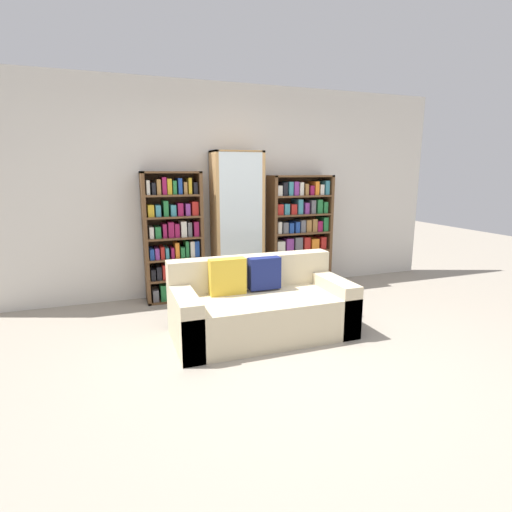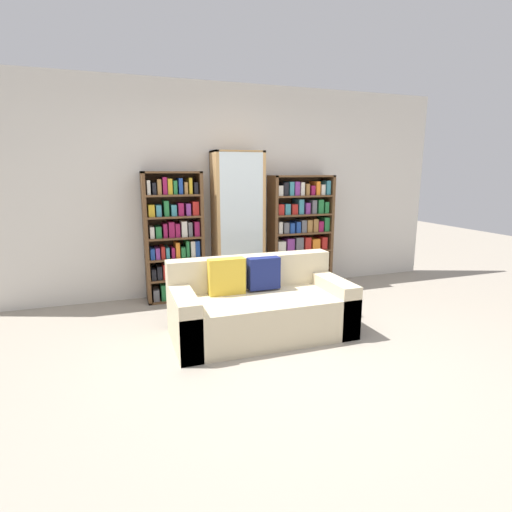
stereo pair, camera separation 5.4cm
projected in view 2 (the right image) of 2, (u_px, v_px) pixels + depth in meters
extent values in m
plane|color=gray|center=(297.00, 361.00, 3.44)|extent=(16.00, 16.00, 0.00)
cube|color=beige|center=(226.00, 191.00, 5.27)|extent=(6.30, 0.06, 2.70)
cube|color=beige|center=(261.00, 316.00, 3.95)|extent=(1.74, 0.86, 0.41)
cube|color=beige|center=(251.00, 271.00, 4.17)|extent=(1.74, 0.20, 0.34)
cube|color=beige|center=(183.00, 319.00, 3.69)|extent=(0.20, 0.86, 0.53)
cube|color=beige|center=(330.00, 302.00, 4.18)|extent=(0.20, 0.86, 0.53)
cube|color=gold|center=(227.00, 276.00, 3.93)|extent=(0.36, 0.12, 0.36)
cube|color=navy|center=(264.00, 273.00, 4.05)|extent=(0.32, 0.12, 0.32)
cube|color=brown|center=(146.00, 239.00, 4.85)|extent=(0.04, 0.32, 1.60)
cube|color=brown|center=(201.00, 236.00, 5.06)|extent=(0.04, 0.32, 1.60)
cube|color=brown|center=(171.00, 172.00, 4.79)|extent=(0.71, 0.32, 0.02)
cube|color=brown|center=(176.00, 298.00, 5.12)|extent=(0.71, 0.32, 0.02)
cube|color=brown|center=(172.00, 235.00, 5.10)|extent=(0.71, 0.01, 1.60)
cube|color=brown|center=(176.00, 277.00, 5.06)|extent=(0.63, 0.32, 0.02)
cube|color=brown|center=(175.00, 257.00, 5.01)|extent=(0.63, 0.32, 0.02)
cube|color=brown|center=(174.00, 237.00, 4.95)|extent=(0.63, 0.32, 0.02)
cube|color=brown|center=(173.00, 216.00, 4.90)|extent=(0.63, 0.32, 0.02)
cube|color=brown|center=(172.00, 195.00, 4.85)|extent=(0.63, 0.32, 0.02)
cube|color=#5B5B60|center=(156.00, 294.00, 5.01)|extent=(0.07, 0.24, 0.15)
cube|color=#237038|center=(164.00, 291.00, 5.04)|extent=(0.09, 0.24, 0.20)
cube|color=beige|center=(172.00, 292.00, 5.08)|extent=(0.08, 0.24, 0.14)
cube|color=teal|center=(180.00, 292.00, 5.11)|extent=(0.08, 0.24, 0.13)
cube|color=orange|center=(188.00, 289.00, 5.14)|extent=(0.07, 0.24, 0.18)
cube|color=gold|center=(196.00, 288.00, 5.17)|extent=(0.07, 0.24, 0.21)
cube|color=black|center=(153.00, 273.00, 4.95)|extent=(0.05, 0.24, 0.14)
cube|color=black|center=(159.00, 272.00, 4.97)|extent=(0.06, 0.24, 0.17)
cube|color=#AD231E|center=(164.00, 271.00, 4.99)|extent=(0.05, 0.24, 0.19)
cube|color=#AD231E|center=(170.00, 271.00, 5.01)|extent=(0.06, 0.24, 0.17)
cube|color=#5B5B60|center=(175.00, 271.00, 5.03)|extent=(0.05, 0.24, 0.15)
cube|color=#7A3384|center=(181.00, 270.00, 5.05)|extent=(0.04, 0.24, 0.17)
cube|color=#1E4293|center=(186.00, 269.00, 5.07)|extent=(0.04, 0.24, 0.19)
cube|color=gold|center=(191.00, 268.00, 5.10)|extent=(0.06, 0.24, 0.19)
cube|color=#AD231E|center=(197.00, 270.00, 5.13)|extent=(0.05, 0.24, 0.13)
cube|color=#1E4293|center=(152.00, 253.00, 4.89)|extent=(0.05, 0.24, 0.13)
cube|color=#7A3384|center=(157.00, 252.00, 4.91)|extent=(0.05, 0.24, 0.14)
cube|color=#AD231E|center=(162.00, 252.00, 4.93)|extent=(0.04, 0.24, 0.15)
cube|color=teal|center=(167.00, 252.00, 4.95)|extent=(0.04, 0.24, 0.14)
cube|color=#8E1947|center=(172.00, 252.00, 4.97)|extent=(0.04, 0.24, 0.13)
cube|color=orange|center=(177.00, 249.00, 4.99)|extent=(0.05, 0.24, 0.19)
cube|color=#237038|center=(182.00, 251.00, 5.01)|extent=(0.05, 0.24, 0.13)
cube|color=#237038|center=(186.00, 248.00, 5.02)|extent=(0.04, 0.24, 0.20)
cube|color=beige|center=(192.00, 248.00, 5.05)|extent=(0.05, 0.24, 0.20)
cube|color=#1E4293|center=(196.00, 248.00, 5.06)|extent=(0.05, 0.24, 0.20)
cube|color=beige|center=(151.00, 232.00, 4.84)|extent=(0.05, 0.24, 0.14)
cube|color=#237038|center=(158.00, 232.00, 4.87)|extent=(0.07, 0.24, 0.14)
cube|color=#8E1947|center=(164.00, 230.00, 4.89)|extent=(0.05, 0.24, 0.17)
cube|color=#8E1947|center=(171.00, 229.00, 4.91)|extent=(0.07, 0.24, 0.19)
cube|color=#8E1947|center=(177.00, 230.00, 4.94)|extent=(0.05, 0.24, 0.17)
cube|color=beige|center=(183.00, 228.00, 4.96)|extent=(0.07, 0.24, 0.19)
cube|color=#5B5B60|center=(189.00, 229.00, 4.99)|extent=(0.05, 0.24, 0.18)
cube|color=#8E1947|center=(195.00, 228.00, 5.01)|extent=(0.06, 0.24, 0.18)
cube|color=gold|center=(151.00, 210.00, 4.79)|extent=(0.07, 0.24, 0.14)
cube|color=teal|center=(158.00, 210.00, 4.82)|extent=(0.06, 0.24, 0.14)
cube|color=#237038|center=(166.00, 208.00, 4.84)|extent=(0.06, 0.24, 0.19)
cube|color=teal|center=(173.00, 210.00, 4.88)|extent=(0.06, 0.24, 0.13)
cube|color=#8E1947|center=(180.00, 209.00, 4.90)|extent=(0.06, 0.24, 0.15)
cube|color=#7A3384|center=(187.00, 209.00, 4.93)|extent=(0.05, 0.24, 0.14)
cube|color=#AD231E|center=(194.00, 208.00, 4.96)|extent=(0.08, 0.24, 0.17)
cube|color=beige|center=(148.00, 187.00, 4.73)|extent=(0.04, 0.24, 0.17)
cube|color=black|center=(154.00, 188.00, 4.75)|extent=(0.04, 0.24, 0.14)
cube|color=olive|center=(158.00, 187.00, 4.77)|extent=(0.05, 0.24, 0.18)
cube|color=#8E1947|center=(164.00, 186.00, 4.78)|extent=(0.05, 0.24, 0.20)
cube|color=gold|center=(169.00, 186.00, 4.80)|extent=(0.05, 0.24, 0.19)
cube|color=#237038|center=(174.00, 187.00, 4.83)|extent=(0.04, 0.24, 0.16)
cube|color=#1E4293|center=(179.00, 186.00, 4.84)|extent=(0.05, 0.24, 0.19)
cube|color=olive|center=(185.00, 188.00, 4.87)|extent=(0.04, 0.24, 0.14)
cube|color=gold|center=(189.00, 186.00, 4.88)|extent=(0.04, 0.24, 0.19)
cube|color=black|center=(195.00, 188.00, 4.91)|extent=(0.05, 0.24, 0.14)
cube|color=tan|center=(216.00, 225.00, 5.08)|extent=(0.04, 0.36, 1.86)
cube|color=tan|center=(259.00, 223.00, 5.27)|extent=(0.04, 0.36, 1.86)
cube|color=tan|center=(237.00, 152.00, 4.99)|extent=(0.64, 0.36, 0.02)
cube|color=tan|center=(239.00, 292.00, 5.37)|extent=(0.64, 0.36, 0.02)
cube|color=tan|center=(234.00, 223.00, 5.34)|extent=(0.64, 0.01, 1.86)
cube|color=silver|center=(242.00, 226.00, 5.01)|extent=(0.56, 0.01, 1.83)
cube|color=tan|center=(238.00, 265.00, 5.29)|extent=(0.56, 0.32, 0.02)
cube|color=tan|center=(238.00, 238.00, 5.21)|extent=(0.56, 0.32, 0.02)
cube|color=tan|center=(238.00, 210.00, 5.14)|extent=(0.56, 0.32, 0.02)
cube|color=tan|center=(237.00, 182.00, 5.06)|extent=(0.56, 0.32, 0.02)
cylinder|color=silver|center=(224.00, 290.00, 5.28)|extent=(0.01, 0.01, 0.08)
cone|color=silver|center=(224.00, 284.00, 5.26)|extent=(0.07, 0.07, 0.10)
cylinder|color=silver|center=(231.00, 289.00, 5.32)|extent=(0.01, 0.01, 0.08)
cone|color=silver|center=(231.00, 283.00, 5.30)|extent=(0.07, 0.07, 0.10)
cylinder|color=silver|center=(238.00, 288.00, 5.37)|extent=(0.01, 0.01, 0.08)
cone|color=silver|center=(238.00, 282.00, 5.35)|extent=(0.07, 0.07, 0.10)
cylinder|color=silver|center=(246.00, 287.00, 5.40)|extent=(0.01, 0.01, 0.08)
cone|color=silver|center=(246.00, 281.00, 5.38)|extent=(0.07, 0.07, 0.10)
cylinder|color=silver|center=(253.00, 287.00, 5.41)|extent=(0.01, 0.01, 0.08)
cone|color=silver|center=(253.00, 281.00, 5.39)|extent=(0.07, 0.07, 0.10)
cylinder|color=silver|center=(224.00, 263.00, 5.23)|extent=(0.01, 0.01, 0.07)
cone|color=silver|center=(224.00, 257.00, 5.21)|extent=(0.09, 0.09, 0.08)
cylinder|color=silver|center=(234.00, 262.00, 5.24)|extent=(0.01, 0.01, 0.07)
cone|color=silver|center=(234.00, 256.00, 5.23)|extent=(0.09, 0.09, 0.08)
cylinder|color=silver|center=(243.00, 261.00, 5.31)|extent=(0.01, 0.01, 0.07)
cone|color=silver|center=(243.00, 255.00, 5.30)|extent=(0.09, 0.09, 0.08)
cylinder|color=silver|center=(252.00, 260.00, 5.36)|extent=(0.01, 0.01, 0.07)
cone|color=silver|center=(252.00, 255.00, 5.34)|extent=(0.09, 0.09, 0.08)
cylinder|color=silver|center=(225.00, 235.00, 5.16)|extent=(0.01, 0.01, 0.08)
cone|color=silver|center=(225.00, 228.00, 5.14)|extent=(0.09, 0.09, 0.10)
cylinder|color=silver|center=(238.00, 234.00, 5.20)|extent=(0.01, 0.01, 0.08)
cone|color=silver|center=(238.00, 228.00, 5.18)|extent=(0.09, 0.09, 0.10)
cylinder|color=silver|center=(250.00, 234.00, 5.26)|extent=(0.01, 0.01, 0.08)
cone|color=silver|center=(250.00, 227.00, 5.24)|extent=(0.09, 0.09, 0.10)
cylinder|color=silver|center=(222.00, 207.00, 5.06)|extent=(0.01, 0.01, 0.07)
cone|color=silver|center=(221.00, 201.00, 5.04)|extent=(0.06, 0.06, 0.09)
cylinder|color=silver|center=(228.00, 207.00, 5.08)|extent=(0.01, 0.01, 0.07)
cone|color=silver|center=(228.00, 200.00, 5.06)|extent=(0.06, 0.06, 0.09)
cylinder|color=silver|center=(234.00, 207.00, 5.12)|extent=(0.01, 0.01, 0.07)
cone|color=silver|center=(234.00, 200.00, 5.11)|extent=(0.06, 0.06, 0.09)
cylinder|color=silver|center=(240.00, 206.00, 5.16)|extent=(0.01, 0.01, 0.07)
cone|color=silver|center=(240.00, 200.00, 5.14)|extent=(0.06, 0.06, 0.09)
cylinder|color=silver|center=(247.00, 206.00, 5.17)|extent=(0.01, 0.01, 0.07)
cone|color=silver|center=(247.00, 200.00, 5.15)|extent=(0.06, 0.06, 0.09)
cylinder|color=silver|center=(253.00, 206.00, 5.21)|extent=(0.01, 0.01, 0.07)
cone|color=silver|center=(253.00, 200.00, 5.20)|extent=(0.06, 0.06, 0.09)
cylinder|color=silver|center=(221.00, 178.00, 5.00)|extent=(0.01, 0.01, 0.07)
cone|color=silver|center=(221.00, 171.00, 4.98)|extent=(0.07, 0.07, 0.09)
cylinder|color=silver|center=(230.00, 178.00, 5.02)|extent=(0.01, 0.01, 0.07)
cone|color=silver|center=(230.00, 171.00, 5.00)|extent=(0.07, 0.07, 0.09)
cylinder|color=silver|center=(237.00, 178.00, 5.06)|extent=(0.01, 0.01, 0.07)
cone|color=silver|center=(237.00, 171.00, 5.05)|extent=(0.07, 0.07, 0.09)
cylinder|color=silver|center=(245.00, 178.00, 5.10)|extent=(0.01, 0.01, 0.07)
cone|color=silver|center=(245.00, 171.00, 5.08)|extent=(0.07, 0.07, 0.09)
cylinder|color=silver|center=(253.00, 178.00, 5.11)|extent=(0.01, 0.01, 0.07)
cone|color=silver|center=(253.00, 171.00, 5.10)|extent=(0.07, 0.07, 0.09)
cube|color=brown|center=(272.00, 234.00, 5.39)|extent=(0.04, 0.32, 1.55)
cube|color=brown|center=(327.00, 231.00, 5.65)|extent=(0.04, 0.32, 1.55)
cube|color=brown|center=(302.00, 176.00, 5.36)|extent=(0.87, 0.32, 0.02)
cube|color=brown|center=(299.00, 285.00, 5.68)|extent=(0.87, 0.32, 0.02)
cube|color=brown|center=(296.00, 231.00, 5.66)|extent=(0.87, 0.01, 1.55)
cube|color=brown|center=(299.00, 267.00, 5.62)|extent=(0.79, 0.32, 0.02)
cube|color=brown|center=(300.00, 250.00, 5.57)|extent=(0.79, 0.32, 0.02)
cube|color=brown|center=(300.00, 232.00, 5.52)|extent=(0.79, 0.32, 0.02)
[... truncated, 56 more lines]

